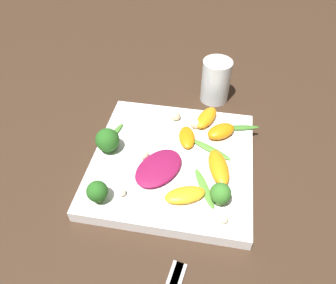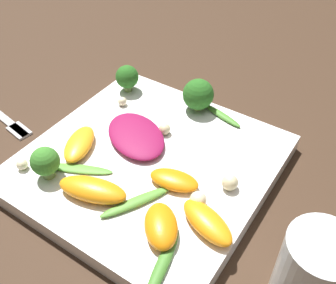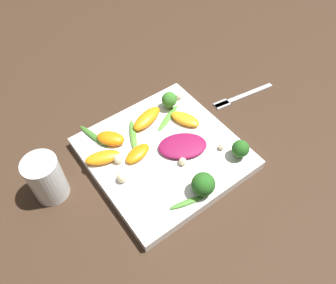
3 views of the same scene
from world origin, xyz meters
The scene contains 21 objects.
ground_plane centered at (0.00, 0.00, 0.00)m, with size 2.40×2.40×0.00m, color #382619.
plate centered at (0.00, 0.00, 0.01)m, with size 0.29×0.29×0.02m.
drinking_glass centered at (-0.22, 0.06, 0.05)m, with size 0.06×0.06×0.10m.
radicchio_leaf_0 centered at (0.03, -0.02, 0.03)m, with size 0.12×0.10×0.01m.
orange_segment_0 centered at (-0.11, 0.05, 0.03)m, with size 0.07×0.05×0.02m.
orange_segment_1 centered at (-0.05, 0.02, 0.03)m, with size 0.06×0.04×0.02m.
orange_segment_2 centered at (0.08, 0.03, 0.03)m, with size 0.06×0.07×0.02m.
orange_segment_3 centered at (-0.07, 0.08, 0.03)m, with size 0.06×0.07×0.02m.
orange_segment_4 centered at (0.02, 0.08, 0.03)m, with size 0.09×0.05×0.02m.
broccoli_floret_0 centered at (0.11, -0.10, 0.05)m, with size 0.03×0.03×0.04m.
broccoli_floret_1 centered at (0.08, 0.09, 0.05)m, with size 0.03×0.03×0.04m.
broccoli_floret_2 centered at (0.00, -0.12, 0.05)m, with size 0.04×0.04×0.05m.
arugula_sprig_0 centered at (0.06, 0.06, 0.03)m, with size 0.08×0.05×0.00m.
arugula_sprig_1 centered at (-0.10, 0.11, 0.03)m, with size 0.03×0.09×0.01m.
arugula_sprig_2 centered at (-0.04, -0.12, 0.03)m, with size 0.07×0.03×0.01m.
arugula_sprig_3 centered at (-0.03, 0.07, 0.03)m, with size 0.05×0.08×0.01m.
macadamia_nut_0 centered at (-0.09, 0.03, 0.03)m, with size 0.02×0.02×0.02m.
macadamia_nut_1 centered at (-0.11, -0.01, 0.03)m, with size 0.02×0.02×0.02m.
macadamia_nut_2 centered at (0.11, 0.10, 0.03)m, with size 0.01×0.01×0.01m.
macadamia_nut_3 centered at (0.01, -0.05, 0.03)m, with size 0.02×0.02×0.02m.
macadamia_nut_4 centered at (0.09, -0.07, 0.03)m, with size 0.01×0.01×0.01m.
Camera 1 is at (0.39, 0.06, 0.46)m, focal length 35.00 mm.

